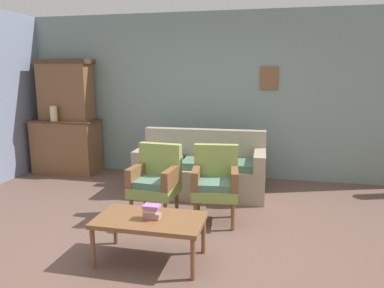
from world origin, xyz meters
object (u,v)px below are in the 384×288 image
at_px(vase_on_cabinet, 54,114).
at_px(coffee_table, 150,222).
at_px(floral_couch, 201,171).
at_px(side_cabinet, 67,146).
at_px(armchair_near_cabinet, 215,181).
at_px(armchair_row_middle, 156,179).
at_px(book_stack_on_table, 151,212).

distance_m(vase_on_cabinet, coffee_table, 3.59).
height_order(vase_on_cabinet, floral_couch, vase_on_cabinet).
relative_size(side_cabinet, armchair_near_cabinet, 1.28).
bearing_deg(coffee_table, armchair_row_middle, 104.87).
distance_m(vase_on_cabinet, book_stack_on_table, 3.59).
bearing_deg(side_cabinet, coffee_table, -47.01).
height_order(armchair_near_cabinet, coffee_table, armchair_near_cabinet).
height_order(armchair_row_middle, armchair_near_cabinet, same).
bearing_deg(floral_couch, armchair_row_middle, -107.27).
relative_size(floral_couch, coffee_table, 1.84).
bearing_deg(armchair_row_middle, vase_on_cabinet, 146.81).
height_order(armchair_row_middle, coffee_table, armchair_row_middle).
bearing_deg(side_cabinet, armchair_near_cabinet, -28.76).
distance_m(armchair_near_cabinet, book_stack_on_table, 1.13).
bearing_deg(armchair_row_middle, book_stack_on_table, -74.13).
bearing_deg(vase_on_cabinet, book_stack_on_table, -43.87).
height_order(side_cabinet, vase_on_cabinet, vase_on_cabinet).
height_order(coffee_table, book_stack_on_table, book_stack_on_table).
bearing_deg(vase_on_cabinet, coffee_table, -43.96).
distance_m(side_cabinet, armchair_row_middle, 2.76).
distance_m(floral_couch, armchair_near_cabinet, 1.08).
xyz_separation_m(vase_on_cabinet, armchair_near_cabinet, (2.98, -1.41, -0.56)).
xyz_separation_m(side_cabinet, vase_on_cabinet, (-0.09, -0.18, 0.59)).
bearing_deg(floral_couch, book_stack_on_table, -91.80).
bearing_deg(floral_couch, coffee_table, -92.41).
bearing_deg(armchair_near_cabinet, coffee_table, -113.34).
xyz_separation_m(armchair_near_cabinet, book_stack_on_table, (-0.43, -1.05, -0.01)).
bearing_deg(side_cabinet, vase_on_cabinet, -116.63).
relative_size(armchair_row_middle, coffee_table, 0.90).
height_order(vase_on_cabinet, book_stack_on_table, vase_on_cabinet).
xyz_separation_m(coffee_table, book_stack_on_table, (0.02, -0.01, 0.11)).
xyz_separation_m(floral_couch, coffee_table, (-0.09, -2.04, 0.05)).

